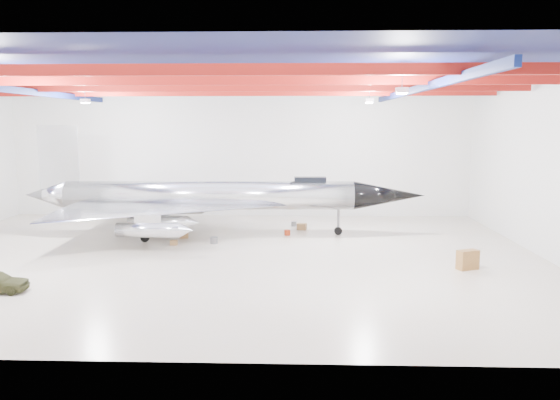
{
  "coord_description": "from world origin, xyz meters",
  "views": [
    {
      "loc": [
        5.07,
        -32.64,
        8.16
      ],
      "look_at": [
        3.92,
        2.0,
        3.24
      ],
      "focal_mm": 35.0,
      "sensor_mm": 36.0,
      "label": 1
    }
  ],
  "objects": [
    {
      "name": "ceiling_structure",
      "position": [
        0.0,
        0.0,
        10.32
      ],
      "size": [
        39.5,
        29.5,
        1.08
      ],
      "color": "maroon",
      "rests_on": "ceiling"
    },
    {
      "name": "wall_back",
      "position": [
        0.0,
        15.0,
        5.5
      ],
      "size": [
        40.0,
        0.0,
        40.0
      ],
      "primitive_type": "plane",
      "rotation": [
        1.57,
        0.0,
        0.0
      ],
      "color": "silver",
      "rests_on": "floor"
    },
    {
      "name": "desk",
      "position": [
        14.6,
        -2.53,
        0.55
      ],
      "size": [
        1.34,
        1.03,
        1.1
      ],
      "primitive_type": "cube",
      "rotation": [
        0.0,
        0.0,
        0.41
      ],
      "color": "brown",
      "rests_on": "floor"
    },
    {
      "name": "jet_aircraft",
      "position": [
        -1.41,
        6.58,
        2.62
      ],
      "size": [
        29.25,
        17.05,
        7.98
      ],
      "rotation": [
        0.0,
        0.0,
        0.02
      ],
      "color": "silver",
      "rests_on": "floor"
    },
    {
      "name": "ceiling",
      "position": [
        0.0,
        0.0,
        11.0
      ],
      "size": [
        40.0,
        40.0,
        0.0
      ],
      "primitive_type": "plane",
      "rotation": [
        3.14,
        0.0,
        0.0
      ],
      "color": "#0A0F38",
      "rests_on": "wall_back"
    },
    {
      "name": "oil_barrel",
      "position": [
        -3.05,
        5.3,
        0.21
      ],
      "size": [
        0.65,
        0.55,
        0.42
      ],
      "primitive_type": "cube",
      "rotation": [
        0.0,
        0.0,
        0.11
      ],
      "color": "olive",
      "rests_on": "floor"
    },
    {
      "name": "crate_small",
      "position": [
        -5.49,
        6.16,
        0.15
      ],
      "size": [
        0.48,
        0.4,
        0.3
      ],
      "primitive_type": "cube",
      "rotation": [
        0.0,
        0.0,
        -0.13
      ],
      "color": "#59595B",
      "rests_on": "floor"
    },
    {
      "name": "spares_box",
      "position": [
        4.75,
        10.04,
        0.19
      ],
      "size": [
        0.45,
        0.45,
        0.38
      ],
      "primitive_type": "cylinder",
      "rotation": [
        0.0,
        0.0,
        -0.08
      ],
      "color": "#59595B",
      "rests_on": "floor"
    },
    {
      "name": "floor",
      "position": [
        0.0,
        0.0,
        0.0
      ],
      "size": [
        40.0,
        40.0,
        0.0
      ],
      "primitive_type": "plane",
      "color": "beige",
      "rests_on": "ground"
    },
    {
      "name": "crate_ply",
      "position": [
        -3.27,
        3.02,
        0.16
      ],
      "size": [
        0.47,
        0.37,
        0.33
      ],
      "primitive_type": "cube",
      "rotation": [
        0.0,
        0.0,
        0.0
      ],
      "color": "olive",
      "rests_on": "floor"
    },
    {
      "name": "tool_chest",
      "position": [
        4.31,
        6.5,
        0.2
      ],
      "size": [
        0.48,
        0.48,
        0.4
      ],
      "primitive_type": "cylinder",
      "rotation": [
        0.0,
        0.0,
        -0.08
      ],
      "color": "#97290F",
      "rests_on": "floor"
    },
    {
      "name": "wall_right",
      "position": [
        20.0,
        0.0,
        5.5
      ],
      "size": [
        0.0,
        30.0,
        30.0
      ],
      "primitive_type": "plane",
      "rotation": [
        1.57,
        0.0,
        -1.57
      ],
      "color": "silver",
      "rests_on": "floor"
    },
    {
      "name": "parts_bin",
      "position": [
        5.37,
        8.63,
        0.24
      ],
      "size": [
        0.8,
        0.71,
        0.48
      ],
      "primitive_type": "cube",
      "rotation": [
        0.0,
        0.0,
        -0.28
      ],
      "color": "olive",
      "rests_on": "floor"
    },
    {
      "name": "engine_drum",
      "position": [
        -0.63,
        3.54,
        0.23
      ],
      "size": [
        0.58,
        0.58,
        0.46
      ],
      "primitive_type": "cylinder",
      "rotation": [
        0.0,
        0.0,
        0.17
      ],
      "color": "#59595B",
      "rests_on": "floor"
    }
  ]
}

